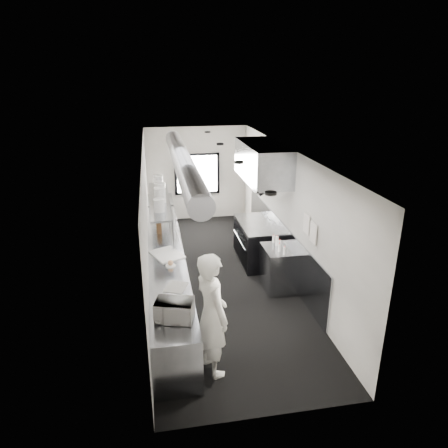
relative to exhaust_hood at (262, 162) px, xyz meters
name	(u,v)px	position (x,y,z in m)	size (l,w,h in m)	color
floor	(219,277)	(-1.10, -0.70, -2.39)	(3.00, 8.00, 0.01)	black
ceiling	(219,151)	(-1.10, -0.70, 0.41)	(3.00, 8.00, 0.01)	white
wall_back	(197,174)	(-1.10, 3.30, -0.99)	(3.00, 0.02, 2.80)	beige
wall_front	(274,326)	(-1.10, -4.70, -0.99)	(3.00, 0.02, 2.80)	beige
wall_left	(147,222)	(-2.60, -0.70, -0.99)	(0.02, 8.00, 2.80)	beige
wall_right	(287,213)	(0.40, -0.70, -0.99)	(0.02, 8.00, 2.80)	beige
wall_cladding	(280,244)	(0.38, -0.40, -1.84)	(0.03, 5.50, 1.10)	gray
hvac_duct	(182,161)	(-1.80, -0.30, 0.16)	(0.40, 0.40, 6.40)	gray
service_window	(197,174)	(-1.10, 3.26, -0.99)	(1.36, 0.05, 1.25)	white
exhaust_hood	(262,162)	(0.00, 0.00, 0.00)	(0.81, 2.20, 0.88)	gray
prep_counter	(167,273)	(-2.25, -1.20, -1.94)	(0.70, 6.00, 0.90)	gray
pass_shelf	(160,200)	(-2.29, 0.30, -0.86)	(0.45, 3.00, 0.68)	gray
range	(257,242)	(-0.06, 0.00, -1.92)	(0.88, 1.60, 0.94)	black
bottle_station	(279,268)	(0.05, -1.40, -1.94)	(0.65, 0.80, 0.90)	gray
far_work_table	(161,214)	(-2.25, 2.50, -1.94)	(0.70, 1.20, 0.90)	gray
notice_sheet_a	(306,224)	(0.37, -1.90, -0.79)	(0.02, 0.28, 0.38)	white
notice_sheet_b	(313,233)	(0.37, -2.25, -0.84)	(0.02, 0.28, 0.38)	white
line_cook	(212,314)	(-1.70, -3.65, -1.42)	(0.71, 0.46, 1.94)	white
microwave	(174,310)	(-2.23, -3.58, -1.34)	(0.50, 0.38, 0.30)	silver
deli_tub_a	(165,303)	(-2.36, -3.18, -1.44)	(0.14, 0.14, 0.10)	#B3BCAD
deli_tub_b	(159,305)	(-2.44, -3.23, -1.45)	(0.12, 0.12, 0.09)	#B3BCAD
newspaper	(176,287)	(-2.14, -2.63, -1.49)	(0.32, 0.40, 0.01)	beige
small_plate	(171,266)	(-2.19, -1.82, -1.48)	(0.19, 0.19, 0.02)	white
pastry	(171,263)	(-2.19, -1.82, -1.42)	(0.10, 0.10, 0.10)	tan
cutting_board	(167,254)	(-2.24, -1.30, -1.48)	(0.50, 0.67, 0.02)	white
knife_block	(159,227)	(-2.35, -0.05, -1.36)	(0.11, 0.23, 0.26)	#543A1D
plate_stack_a	(159,205)	(-2.32, -0.60, -0.69)	(0.23, 0.23, 0.27)	white
plate_stack_b	(160,195)	(-2.29, 0.03, -0.66)	(0.26, 0.26, 0.33)	white
plate_stack_c	(160,191)	(-2.28, 0.35, -0.64)	(0.25, 0.25, 0.36)	white
plate_stack_d	(158,183)	(-2.29, 1.07, -0.64)	(0.23, 0.23, 0.36)	white
squeeze_bottle_a	(284,251)	(0.04, -1.69, -1.41)	(0.05, 0.05, 0.16)	white
squeeze_bottle_b	(279,248)	(-0.02, -1.55, -1.40)	(0.06, 0.06, 0.17)	white
squeeze_bottle_c	(280,244)	(0.04, -1.38, -1.41)	(0.06, 0.06, 0.17)	white
squeeze_bottle_d	(277,241)	(0.03, -1.23, -1.39)	(0.07, 0.07, 0.20)	white
squeeze_bottle_e	(274,239)	(0.00, -1.09, -1.41)	(0.05, 0.05, 0.16)	white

